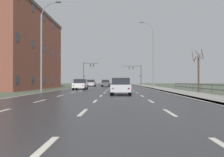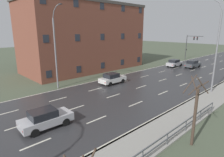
{
  "view_description": "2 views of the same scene",
  "coord_description": "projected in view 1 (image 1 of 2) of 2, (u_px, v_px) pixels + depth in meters",
  "views": [
    {
      "loc": [
        1.4,
        -2.33,
        1.3
      ],
      "look_at": [
        -0.13,
        66.22,
        1.99
      ],
      "focal_mm": 38.48,
      "sensor_mm": 36.0,
      "label": 1
    },
    {
      "loc": [
        15.58,
        14.05,
        7.72
      ],
      "look_at": [
        0.0,
        28.77,
        2.22
      ],
      "focal_mm": 30.43,
      "sensor_mm": 36.0,
      "label": 2
    }
  ],
  "objects": [
    {
      "name": "ground_plane",
      "position": [
        111.0,
        87.0,
        50.33
      ],
      "size": [
        160.0,
        160.0,
        0.12
      ],
      "color": "#4C5642"
    },
    {
      "name": "road_asphalt_strip",
      "position": [
        112.0,
        86.0,
        62.32
      ],
      "size": [
        14.0,
        120.0,
        0.03
      ],
      "color": "#303033",
      "rests_on": "ground"
    },
    {
      "name": "sidewalk_right",
      "position": [
        144.0,
        86.0,
        62.14
      ],
      "size": [
        3.0,
        120.0,
        0.12
      ],
      "color": "gray",
      "rests_on": "ground"
    },
    {
      "name": "guardrail",
      "position": [
        218.0,
        88.0,
        20.01
      ],
      "size": [
        0.07,
        29.8,
        1.0
      ],
      "color": "#515459",
      "rests_on": "ground"
    },
    {
      "name": "street_lamp_midground",
      "position": [
        153.0,
        56.0,
        41.11
      ],
      "size": [
        2.37,
        0.24,
        11.46
      ],
      "color": "slate",
      "rests_on": "ground"
    },
    {
      "name": "street_lamp_left_bank",
      "position": [
        42.0,
        47.0,
        28.32
      ],
      "size": [
        2.41,
        0.24,
        10.72
      ],
      "color": "slate",
      "rests_on": "ground"
    },
    {
      "name": "traffic_signal_right",
      "position": [
        136.0,
        71.0,
        65.59
      ],
      "size": [
        5.05,
        0.36,
        5.64
      ],
      "color": "#38383A",
      "rests_on": "ground"
    },
    {
      "name": "traffic_signal_left",
      "position": [
        87.0,
        70.0,
        65.95
      ],
      "size": [
        4.24,
        0.36,
        6.41
      ],
      "color": "#38383A",
      "rests_on": "ground"
    },
    {
      "name": "car_far_left",
      "position": [
        80.0,
        84.0,
        35.07
      ],
      "size": [
        1.87,
        4.12,
        1.57
      ],
      "rotation": [
        0.0,
        0.0,
        -0.01
      ],
      "color": "silver",
      "rests_on": "ground"
    },
    {
      "name": "car_near_left",
      "position": [
        121.0,
        86.0,
        22.08
      ],
      "size": [
        1.91,
        4.14,
        1.57
      ],
      "rotation": [
        0.0,
        0.0,
        -0.02
      ],
      "color": "#B7B7BC",
      "rests_on": "ground"
    },
    {
      "name": "car_mid_centre",
      "position": [
        106.0,
        83.0,
        55.63
      ],
      "size": [
        1.98,
        4.18,
        1.57
      ],
      "rotation": [
        0.0,
        0.0,
        -0.05
      ],
      "color": "#474C51",
      "rests_on": "ground"
    },
    {
      "name": "car_near_right",
      "position": [
        91.0,
        83.0,
        54.0
      ],
      "size": [
        1.85,
        4.11,
        1.57
      ],
      "rotation": [
        0.0,
        0.0,
        -0.0
      ],
      "color": "#B7B7BC",
      "rests_on": "ground"
    },
    {
      "name": "brick_building",
      "position": [
        12.0,
        50.0,
        39.13
      ],
      "size": [
        10.65,
        23.7,
        12.73
      ],
      "color": "brown",
      "rests_on": "ground"
    },
    {
      "name": "bare_tree_mid",
      "position": [
        198.0,
        72.0,
        28.16
      ],
      "size": [
        1.42,
        1.47,
        4.97
      ],
      "color": "#423328",
      "rests_on": "ground"
    }
  ]
}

